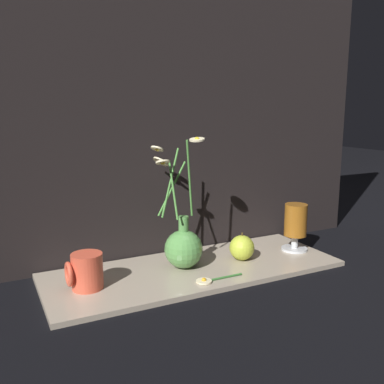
% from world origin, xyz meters
% --- Properties ---
extents(ground_plane, '(6.00, 6.00, 0.00)m').
position_xyz_m(ground_plane, '(0.00, 0.00, 0.00)').
color(ground_plane, black).
extents(shelf, '(0.73, 0.27, 0.01)m').
position_xyz_m(shelf, '(0.00, 0.00, 0.01)').
color(shelf, tan).
rests_on(shelf, ground_plane).
extents(backdrop_wall, '(1.23, 0.02, 1.10)m').
position_xyz_m(backdrop_wall, '(0.00, 0.15, 0.55)').
color(backdrop_wall, black).
rests_on(backdrop_wall, ground_plane).
extents(vase_with_flowers, '(0.12, 0.16, 0.32)m').
position_xyz_m(vase_with_flowers, '(-0.03, 0.01, 0.07)').
color(vase_with_flowers, '#59994C').
rests_on(vase_with_flowers, shelf).
extents(yellow_mug, '(0.08, 0.07, 0.08)m').
position_xyz_m(yellow_mug, '(-0.27, -0.01, 0.05)').
color(yellow_mug, '#DB5138').
rests_on(yellow_mug, shelf).
extents(tea_glass, '(0.07, 0.07, 0.13)m').
position_xyz_m(tea_glass, '(0.31, -0.01, 0.09)').
color(tea_glass, silver).
rests_on(tea_glass, shelf).
extents(orange_fruit, '(0.06, 0.06, 0.07)m').
position_xyz_m(orange_fruit, '(0.13, -0.01, 0.04)').
color(orange_fruit, '#B7C638').
rests_on(orange_fruit, shelf).
extents(loose_daisy, '(0.12, 0.04, 0.01)m').
position_xyz_m(loose_daisy, '(-0.01, -0.09, 0.02)').
color(loose_daisy, '#336B2D').
rests_on(loose_daisy, shelf).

